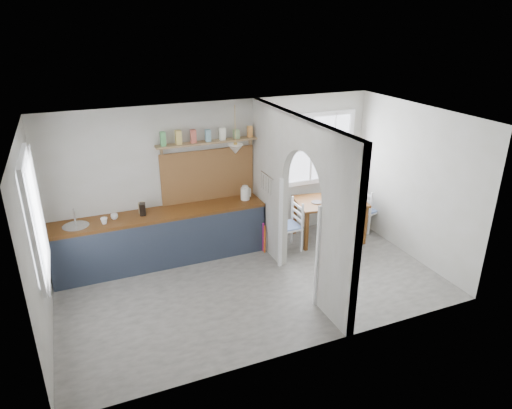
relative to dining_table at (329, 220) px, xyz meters
name	(u,v)px	position (x,y,z in m)	size (l,w,h in m)	color
floor	(254,285)	(-1.91, -0.97, -0.39)	(5.80, 3.20, 0.01)	gray
ceiling	(254,120)	(-1.91, -0.97, 2.21)	(5.80, 3.20, 0.01)	beige
walls	(254,209)	(-1.91, -0.97, 0.91)	(5.81, 3.21, 2.60)	beige
partition	(296,191)	(-1.21, -0.92, 1.07)	(0.12, 3.20, 2.60)	beige
kitchen_window	(32,218)	(-4.78, -0.97, 1.26)	(0.10, 1.16, 1.50)	white
nook_window	(311,149)	(-0.11, 0.59, 1.21)	(1.76, 0.10, 1.30)	white
counter	(162,237)	(-3.04, 0.35, 0.07)	(3.50, 0.60, 0.90)	#533014
sink	(76,227)	(-4.34, 0.33, 0.50)	(0.40, 0.40, 0.02)	silver
backsplash	(208,175)	(-2.11, 0.60, 0.96)	(1.65, 0.03, 0.90)	#996634
shelf	(208,139)	(-2.11, 0.52, 1.62)	(1.75, 0.20, 0.21)	#8C6E4B
pendant_lamp	(235,149)	(-1.76, 0.18, 1.49)	(0.26, 0.26, 0.16)	silver
utensil_rail	(267,175)	(-1.30, -0.07, 1.06)	(0.02, 0.02, 0.50)	silver
dining_table	(329,220)	(0.00, 0.00, 0.00)	(1.24, 0.82, 0.77)	#533014
chair_left	(287,226)	(-0.90, -0.08, 0.07)	(0.42, 0.42, 0.92)	white
chair_right	(369,209)	(0.94, 0.06, 0.04)	(0.39, 0.39, 0.86)	white
kettle	(245,193)	(-1.53, 0.35, 0.64)	(0.21, 0.17, 0.25)	white
mug_a	(104,221)	(-3.92, 0.24, 0.56)	(0.11, 0.11, 0.10)	white
mug_b	(114,217)	(-3.75, 0.36, 0.56)	(0.11, 0.11, 0.09)	white
knife_block	(143,209)	(-3.31, 0.36, 0.61)	(0.09, 0.13, 0.20)	black
jar	(142,208)	(-3.30, 0.44, 0.60)	(0.11, 0.11, 0.18)	#937F54
towel_magenta	(263,237)	(-1.33, 0.01, -0.11)	(0.02, 0.03, 0.55)	#B31874
towel_orange	(265,240)	(-1.33, -0.05, -0.14)	(0.02, 0.03, 0.54)	orange
bowl	(351,197)	(0.37, -0.11, 0.43)	(0.33, 0.33, 0.08)	silver
table_cup	(326,202)	(-0.17, -0.14, 0.43)	(0.09, 0.09, 0.08)	#457C46
plate	(317,202)	(-0.28, 0.00, 0.39)	(0.19, 0.19, 0.02)	#3C3433
vase	(330,191)	(0.10, 0.18, 0.49)	(0.20, 0.20, 0.21)	slate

